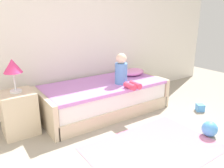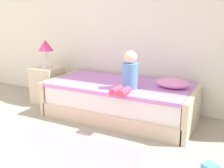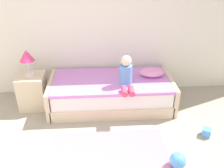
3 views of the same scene
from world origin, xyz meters
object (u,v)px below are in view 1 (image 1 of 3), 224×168
object	(u,v)px
toy_ball	(210,129)
table_lamp	(13,68)
bed	(104,97)
pillow	(133,72)
nightstand	(19,113)
toy_block	(200,108)
child_figure	(123,72)

from	to	relation	value
toy_ball	table_lamp	bearing A→B (deg)	143.62
bed	toy_ball	bearing A→B (deg)	-63.52
bed	pillow	distance (m)	0.79
nightstand	toy_block	distance (m)	2.89
nightstand	toy_block	bearing A→B (deg)	-19.88
toy_ball	toy_block	size ratio (longest dim) A/B	1.72
pillow	toy_ball	world-z (taller)	pillow
table_lamp	toy_ball	distance (m)	2.74
bed	child_figure	bearing A→B (deg)	-45.07
table_lamp	nightstand	bearing A→B (deg)	0.00
nightstand	child_figure	size ratio (longest dim) A/B	1.18
bed	table_lamp	distance (m)	1.52
child_figure	pillow	size ratio (longest dim) A/B	1.16
bed	toy_ball	xyz separation A→B (m)	(0.75, -1.51, -0.14)
bed	pillow	world-z (taller)	pillow
table_lamp	toy_block	distance (m)	3.01
bed	table_lamp	size ratio (longest dim) A/B	4.69
bed	toy_block	distance (m)	1.67
bed	pillow	size ratio (longest dim) A/B	4.80
nightstand	toy_ball	size ratio (longest dim) A/B	2.84
bed	child_figure	distance (m)	0.56
bed	toy_ball	size ratio (longest dim) A/B	9.98
table_lamp	toy_ball	world-z (taller)	table_lamp
table_lamp	toy_ball	bearing A→B (deg)	-36.38
toy_ball	bed	bearing A→B (deg)	116.48
pillow	bed	bearing A→B (deg)	-172.08
toy_ball	toy_block	xyz separation A→B (m)	(0.61, 0.57, -0.04)
child_figure	nightstand	bearing A→B (deg)	170.32
child_figure	toy_ball	xyz separation A→B (m)	(0.52, -1.28, -0.60)
pillow	nightstand	bearing A→B (deg)	-178.36
bed	table_lamp	world-z (taller)	table_lamp
pillow	toy_ball	distance (m)	1.67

